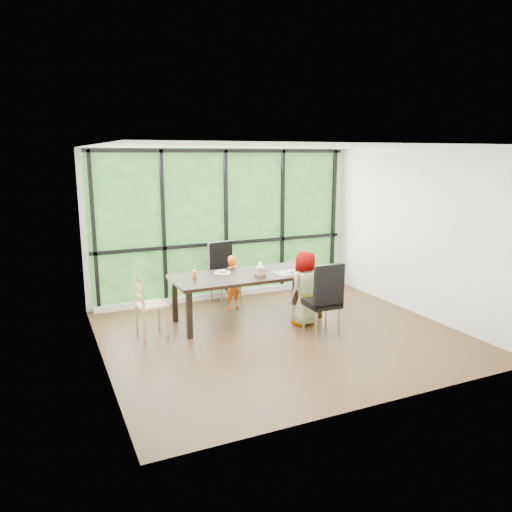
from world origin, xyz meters
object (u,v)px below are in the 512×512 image
object	(u,v)px
child_toddler	(234,283)
tissue_box	(260,271)
chair_end_beech	(151,305)
chair_interior_leather	(322,298)
orange_cup	(194,274)
chair_window_leather	(226,274)
plate_far	(222,273)
green_cup	(311,268)
white_mug	(307,264)
child_older	(304,288)
plate_near	(290,273)
dining_table	(248,297)

from	to	relation	value
child_toddler	tissue_box	bearing A→B (deg)	-97.13
chair_end_beech	tissue_box	size ratio (longest dim) A/B	6.36
chair_interior_leather	orange_cup	world-z (taller)	chair_interior_leather
chair_window_leather	child_toddler	bearing A→B (deg)	-98.19
plate_far	chair_window_leather	bearing A→B (deg)	65.54
plate_far	child_toddler	bearing A→B (deg)	48.79
green_cup	white_mug	xyz separation A→B (m)	(0.12, 0.32, -0.01)
chair_window_leather	plate_far	distance (m)	0.87
chair_end_beech	plate_far	bearing A→B (deg)	-85.62
orange_cup	child_older	bearing A→B (deg)	-25.31
child_toddler	plate_near	distance (m)	1.09
white_mug	plate_far	bearing A→B (deg)	174.93
plate_near	tissue_box	world-z (taller)	tissue_box
chair_window_leather	child_toddler	distance (m)	0.37
chair_end_beech	tissue_box	distance (m)	1.74
chair_interior_leather	child_toddler	bearing A→B (deg)	-61.93
chair_window_leather	chair_interior_leather	world-z (taller)	same
chair_window_leather	plate_far	bearing A→B (deg)	-122.88
orange_cup	tissue_box	size ratio (longest dim) A/B	0.72
chair_interior_leather	plate_far	bearing A→B (deg)	-44.52
chair_window_leather	white_mug	bearing A→B (deg)	-47.12
chair_end_beech	green_cup	bearing A→B (deg)	-101.20
plate_far	white_mug	size ratio (longest dim) A/B	3.05
chair_window_leather	orange_cup	world-z (taller)	chair_window_leather
dining_table	white_mug	xyz separation A→B (m)	(1.11, 0.07, 0.42)
chair_interior_leather	plate_far	size ratio (longest dim) A/B	3.99
dining_table	child_toddler	size ratio (longest dim) A/B	2.54
chair_window_leather	plate_near	world-z (taller)	chair_window_leather
child_older	plate_far	world-z (taller)	child_older
chair_interior_leather	tissue_box	size ratio (longest dim) A/B	7.63
child_toddler	plate_near	size ratio (longest dim) A/B	3.70
dining_table	tissue_box	size ratio (longest dim) A/B	16.68
plate_far	chair_end_beech	bearing A→B (deg)	-169.52
plate_far	white_mug	world-z (taller)	white_mug
chair_window_leather	plate_far	xyz separation A→B (m)	(-0.35, -0.76, 0.22)
chair_window_leather	dining_table	bearing A→B (deg)	-98.33
dining_table	chair_interior_leather	xyz separation A→B (m)	(0.75, -1.00, 0.17)
plate_far	tissue_box	size ratio (longest dim) A/B	1.91
chair_end_beech	plate_far	distance (m)	1.25
chair_interior_leather	chair_end_beech	bearing A→B (deg)	-20.20
plate_near	green_cup	distance (m)	0.37
chair_interior_leather	orange_cup	bearing A→B (deg)	-33.55
chair_interior_leather	dining_table	bearing A→B (deg)	-50.17
plate_far	tissue_box	world-z (taller)	tissue_box
chair_end_beech	plate_near	bearing A→B (deg)	-101.74
plate_near	child_toddler	bearing A→B (deg)	127.12
chair_end_beech	child_older	size ratio (longest dim) A/B	0.78
chair_window_leather	green_cup	size ratio (longest dim) A/B	9.72
chair_window_leather	tissue_box	bearing A→B (deg)	-89.99
chair_window_leather	chair_end_beech	bearing A→B (deg)	-155.78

